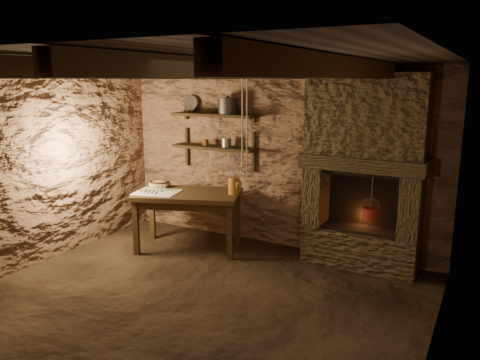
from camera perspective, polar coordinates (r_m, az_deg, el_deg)
The scene contains 24 objects.
floor at distance 4.97m, azimuth -5.93°, elevation -14.47°, with size 4.50×4.50×0.00m, color black.
back_wall at distance 6.28m, azimuth 4.25°, elevation 2.73°, with size 4.50×0.04×2.40m, color brown.
left_wall at distance 6.12m, azimuth -23.82°, elevation 1.48°, with size 0.04×4.00×2.40m, color brown.
right_wall at distance 3.79m, azimuth 22.98°, elevation -4.48°, with size 0.04×4.00×2.40m, color brown.
ceiling at distance 4.45m, azimuth -6.62°, elevation 14.35°, with size 4.50×4.00×0.04m, color black.
beam_far_left at distance 5.45m, azimuth -19.89°, elevation 12.36°, with size 0.14×3.95×0.16m, color black.
beam_mid_left at distance 4.76m, azimuth -11.64°, elevation 12.96°, with size 0.14×3.95×0.16m, color black.
beam_mid_right at distance 4.18m, azimuth -0.83°, elevation 13.35°, with size 0.14×3.95×0.16m, color black.
beam_far_right at distance 3.79m, azimuth 12.80°, elevation 13.19°, with size 0.14×3.95×0.16m, color black.
shelf_lower at distance 6.52m, azimuth -3.15°, elevation 3.98°, with size 1.25×0.30×0.04m, color black.
shelf_upper at distance 6.47m, azimuth -3.20°, elevation 7.93°, with size 1.25×0.30×0.04m, color black.
hearth at distance 5.65m, azimuth 14.86°, elevation 1.58°, with size 1.43×0.51×2.30m.
work_table at distance 6.27m, azimuth -6.31°, elevation -4.67°, with size 1.54×1.20×0.78m.
linen_cloth at distance 6.22m, azimuth -10.08°, elevation -1.47°, with size 0.56×0.45×0.01m, color silver.
pewter_cutlery_row at distance 6.20m, azimuth -10.19°, elevation -1.41°, with size 0.47×0.18×0.01m, color gray, non-canonical shape.
drinking_glasses at distance 6.28m, azimuth -9.35°, elevation -0.93°, with size 0.18×0.05×0.07m, color white, non-canonical shape.
stoneware_jug at distance 5.99m, azimuth -0.72°, elevation 0.31°, with size 0.16×0.15×0.51m.
wooden_bowl at distance 6.54m, azimuth -9.77°, elevation -0.50°, with size 0.31×0.31×0.11m, color olive.
iron_stockpot at distance 6.35m, azimuth -1.50°, elevation 8.93°, with size 0.26×0.26×0.20m, color #292725.
tin_pan at distance 6.79m, azimuth -6.01°, elevation 9.24°, with size 0.23×0.23×0.03m, color gray.
small_kettle at distance 6.41m, azimuth -1.66°, elevation 4.58°, with size 0.17×0.13×0.19m, color gray, non-canonical shape.
rusty_tin at distance 6.59m, azimuth -4.20°, elevation 4.59°, with size 0.08×0.08×0.08m, color #572A11.
red_pot at distance 5.70m, azimuth 15.65°, elevation -3.85°, with size 0.21×0.21×0.54m.
hanging_ropes at distance 5.34m, azimuth 0.56°, elevation 7.60°, with size 0.08×0.08×1.20m, color tan, non-canonical shape.
Camera 1 is at (2.56, -3.64, 2.22)m, focal length 35.00 mm.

